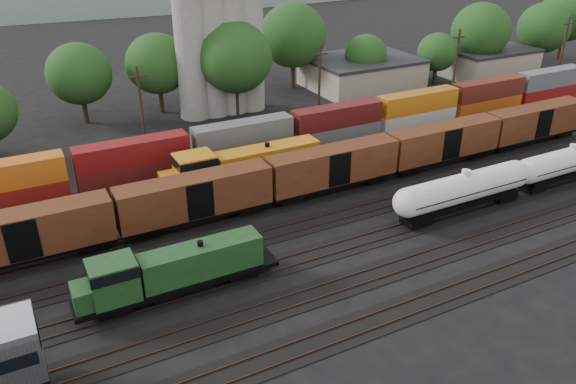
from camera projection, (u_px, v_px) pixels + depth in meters
name	position (u px, v px, depth m)	size (l,w,h in m)	color
ground	(326.00, 220.00, 55.92)	(600.00, 600.00, 0.00)	black
tracks	(326.00, 220.00, 55.90)	(180.00, 33.20, 0.20)	black
green_locomotive	(167.00, 272.00, 43.61)	(16.36, 2.89, 4.33)	black
tank_car_a	(464.00, 189.00, 56.16)	(16.98, 3.04, 4.45)	silver
tank_car_b	(570.00, 161.00, 62.75)	(16.18, 2.90, 4.24)	silver
orange_locomotive	(239.00, 168.00, 60.54)	(19.81, 3.30, 4.95)	black
boxcar_string	(114.00, 215.00, 50.49)	(122.80, 2.90, 4.20)	black
container_wall	(387.00, 121.00, 74.18)	(186.13, 2.60, 5.80)	black
grain_silo	(219.00, 38.00, 80.76)	(13.40, 5.00, 29.00)	gray
industrial_sheds	(244.00, 95.00, 85.45)	(119.38, 17.26, 5.10)	#9E937F
tree_band	(214.00, 58.00, 83.52)	(167.57, 21.16, 14.29)	black
utility_poles	(237.00, 101.00, 70.57)	(122.20, 0.36, 12.00)	black
distant_hills	(98.00, 18.00, 281.04)	(860.00, 286.00, 130.00)	#59665B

